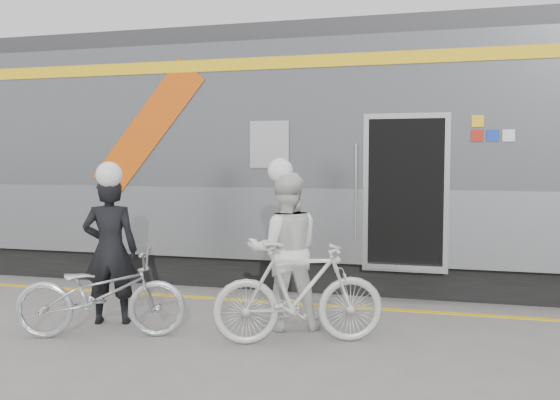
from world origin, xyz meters
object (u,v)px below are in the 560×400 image
(bicycle_left, at_px, (101,294))
(man, at_px, (110,250))
(woman, at_px, (285,251))
(bicycle_right, at_px, (299,292))

(bicycle_left, bearing_deg, man, 2.01)
(man, bearing_deg, woman, 171.31)
(woman, bearing_deg, bicycle_left, 4.53)
(man, xyz_separation_m, bicycle_right, (2.43, -0.20, -0.34))
(woman, bearing_deg, bicycle_right, 98.23)
(woman, distance_m, bicycle_right, 0.73)
(bicycle_right, bearing_deg, bicycle_left, 78.49)
(man, distance_m, bicycle_left, 0.71)
(bicycle_left, bearing_deg, woman, -83.05)
(bicycle_left, relative_size, woman, 1.02)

